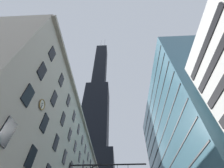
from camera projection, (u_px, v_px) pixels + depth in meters
dark_skyscraper at (94, 132)px, 109.20m from camera, size 28.49×28.49×209.73m
glass_office_midrise at (186, 147)px, 44.16m from camera, size 14.27×48.32×44.53m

